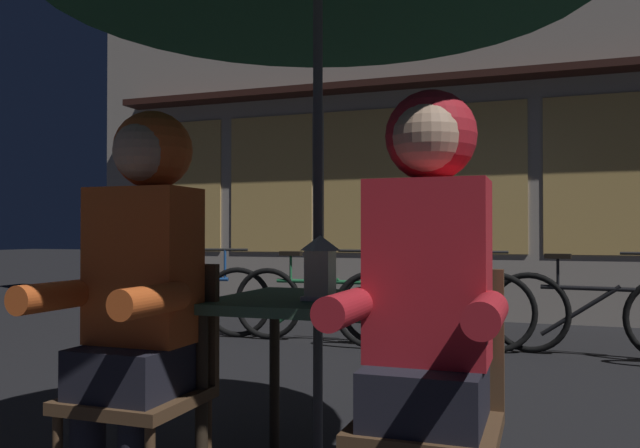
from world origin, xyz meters
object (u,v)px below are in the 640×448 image
at_px(bicycle_nearest, 186,299).
at_px(bicycle_fourth, 596,314).
at_px(person_right_hooded, 427,280).
at_px(bicycle_third, 433,309).
at_px(cafe_table, 318,325).
at_px(person_left_hooded, 139,273).
at_px(lantern, 320,266).
at_px(chair_right, 431,401).
at_px(chair_left, 149,376).
at_px(bicycle_second, 320,304).

bearing_deg(bicycle_nearest, bicycle_fourth, 2.02).
xyz_separation_m(person_right_hooded, bicycle_fourth, (0.69, 3.65, -0.50)).
bearing_deg(bicycle_third, cafe_table, -88.27).
relative_size(person_left_hooded, bicycle_third, 0.84).
relative_size(cafe_table, lantern, 3.20).
xyz_separation_m(person_right_hooded, bicycle_nearest, (-2.93, 3.52, -0.50)).
bearing_deg(lantern, cafe_table, 114.66).
distance_m(chair_right, bicycle_fourth, 3.66).
distance_m(chair_left, chair_right, 0.96).
xyz_separation_m(chair_left, bicycle_nearest, (-1.97, 3.46, -0.14)).
xyz_separation_m(person_left_hooded, bicycle_nearest, (-1.97, 3.52, -0.50)).
bearing_deg(bicycle_nearest, chair_left, -60.36).
relative_size(bicycle_third, bicycle_fourth, 1.00).
distance_m(chair_right, bicycle_third, 3.52).
distance_m(person_right_hooded, bicycle_fourth, 3.75).
distance_m(chair_right, person_right_hooded, 0.36).
bearing_deg(bicycle_nearest, person_left_hooded, -60.76).
relative_size(person_left_hooded, person_right_hooded, 1.00).
bearing_deg(person_right_hooded, bicycle_nearest, 129.77).
relative_size(lantern, bicycle_second, 0.14).
xyz_separation_m(bicycle_second, bicycle_fourth, (2.29, 0.03, 0.00)).
bearing_deg(chair_left, bicycle_fourth, 65.34).
height_order(lantern, chair_right, lantern).
height_order(lantern, bicycle_nearest, lantern).
height_order(person_right_hooded, bicycle_nearest, person_right_hooded).
xyz_separation_m(cafe_table, bicycle_fourth, (1.17, 3.22, -0.29)).
relative_size(person_left_hooded, bicycle_second, 0.83).
bearing_deg(chair_left, bicycle_third, 83.64).
height_order(bicycle_nearest, bicycle_fourth, same).
relative_size(cafe_table, bicycle_fourth, 0.44).
height_order(cafe_table, lantern, lantern).
relative_size(cafe_table, person_right_hooded, 0.53).
bearing_deg(bicycle_second, bicycle_third, -4.95).
distance_m(bicycle_nearest, bicycle_third, 2.36).
height_order(cafe_table, bicycle_nearest, bicycle_nearest).
height_order(bicycle_second, bicycle_third, same).
xyz_separation_m(cafe_table, chair_left, (-0.48, -0.37, -0.15)).
xyz_separation_m(cafe_table, bicycle_third, (-0.09, 3.10, -0.29)).
relative_size(bicycle_nearest, bicycle_third, 1.00).
relative_size(bicycle_second, bicycle_fourth, 1.00).
bearing_deg(bicycle_second, person_right_hooded, -66.13).
bearing_deg(bicycle_third, person_left_hooded, -96.25).
distance_m(bicycle_nearest, bicycle_second, 1.34).
height_order(chair_left, bicycle_nearest, chair_left).
bearing_deg(cafe_table, lantern, -65.34).
distance_m(cafe_table, chair_right, 0.62).
height_order(person_left_hooded, bicycle_second, person_left_hooded).
height_order(person_right_hooded, bicycle_fourth, person_right_hooded).
bearing_deg(person_right_hooded, person_left_hooded, 180.00).
bearing_deg(cafe_table, chair_right, -37.55).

